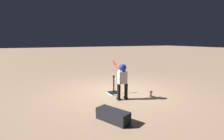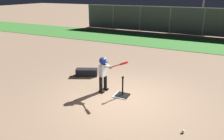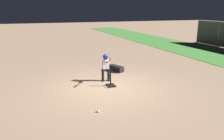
{
  "view_description": "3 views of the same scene",
  "coord_description": "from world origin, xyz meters",
  "px_view_note": "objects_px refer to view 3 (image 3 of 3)",
  "views": [
    {
      "loc": [
        -5.66,
        3.0,
        1.91
      ],
      "look_at": [
        -0.21,
        0.34,
        0.88
      ],
      "focal_mm": 28.0,
      "sensor_mm": 36.0,
      "label": 1
    },
    {
      "loc": [
        2.32,
        -5.56,
        3.15
      ],
      "look_at": [
        -0.55,
        0.29,
        0.8
      ],
      "focal_mm": 35.0,
      "sensor_mm": 36.0,
      "label": 2
    },
    {
      "loc": [
        7.68,
        -2.64,
        2.99
      ],
      "look_at": [
        -0.42,
        0.41,
        0.59
      ],
      "focal_mm": 35.0,
      "sensor_mm": 36.0,
      "label": 3
    }
  ],
  "objects_px": {
    "equipment_bag": "(116,68)",
    "batter_child": "(106,64)",
    "batting_tee": "(111,84)",
    "baseball": "(98,111)"
  },
  "relations": [
    {
      "from": "batter_child",
      "to": "baseball",
      "type": "xyz_separation_m",
      "value": [
        2.75,
        -1.2,
        -0.71
      ]
    },
    {
      "from": "batter_child",
      "to": "equipment_bag",
      "type": "xyz_separation_m",
      "value": [
        -1.3,
        0.97,
        -0.61
      ]
    },
    {
      "from": "batting_tee",
      "to": "equipment_bag",
      "type": "distance_m",
      "value": 2.23
    },
    {
      "from": "baseball",
      "to": "equipment_bag",
      "type": "height_order",
      "value": "equipment_bag"
    },
    {
      "from": "baseball",
      "to": "equipment_bag",
      "type": "relative_size",
      "value": 0.09
    },
    {
      "from": "batting_tee",
      "to": "baseball",
      "type": "height_order",
      "value": "batting_tee"
    },
    {
      "from": "baseball",
      "to": "equipment_bag",
      "type": "distance_m",
      "value": 4.6
    },
    {
      "from": "batting_tee",
      "to": "batter_child",
      "type": "height_order",
      "value": "batter_child"
    },
    {
      "from": "equipment_bag",
      "to": "batter_child",
      "type": "bearing_deg",
      "value": -61.7
    },
    {
      "from": "baseball",
      "to": "batting_tee",
      "type": "bearing_deg",
      "value": 150.73
    }
  ]
}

